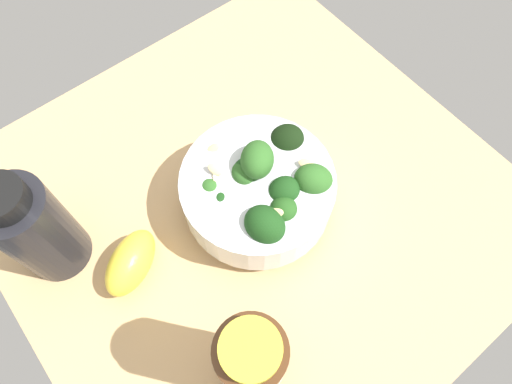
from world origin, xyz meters
The scene contains 5 objects.
ground_plane centered at (0.00, 0.00, -1.68)cm, with size 57.91×57.91×3.35cm, color tan.
bowl_of_broccoli centered at (-1.06, 0.02, 4.56)cm, with size 17.27×17.83×10.31cm.
lemon_wedge centered at (1.55, 15.81, 2.39)cm, with size 7.90×4.30×4.78cm, color yellow.
bottle_tall centered at (8.66, 21.45, 7.19)cm, with size 7.09×7.09×15.40cm.
bottle_short centered at (-15.34, 12.23, 7.91)cm, with size 5.93×5.93×17.27cm.
Camera 1 is at (-19.15, 14.76, 51.29)cm, focal length 32.58 mm.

